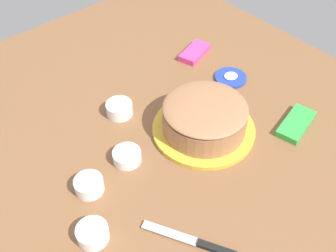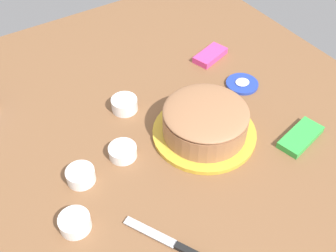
{
  "view_description": "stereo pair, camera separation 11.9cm",
  "coord_description": "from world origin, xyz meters",
  "px_view_note": "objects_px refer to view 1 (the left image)",
  "views": [
    {
      "loc": [
        -0.5,
        -0.66,
        0.89
      ],
      "look_at": [
        0.05,
        -0.03,
        0.04
      ],
      "focal_mm": 43.17,
      "sensor_mm": 36.0,
      "label": 1
    },
    {
      "loc": [
        -0.4,
        -0.73,
        0.89
      ],
      "look_at": [
        0.05,
        -0.03,
        0.04
      ],
      "focal_mm": 43.17,
      "sensor_mm": 36.0,
      "label": 2
    }
  ],
  "objects_px": {
    "sprinkle_bowl_pink": "(89,185)",
    "sprinkle_bowl_blue": "(127,156)",
    "frosted_cake": "(204,119)",
    "spreading_knife": "(197,242)",
    "sprinkle_bowl_rainbow": "(119,109)",
    "candy_box_lower": "(296,124)",
    "frosting_tub_lid": "(231,77)",
    "sprinkle_bowl_yellow": "(93,233)",
    "candy_box_upper": "(195,52)"
  },
  "relations": [
    {
      "from": "sprinkle_bowl_pink",
      "to": "sprinkle_bowl_blue",
      "type": "distance_m",
      "value": 0.14
    },
    {
      "from": "frosted_cake",
      "to": "spreading_knife",
      "type": "height_order",
      "value": "frosted_cake"
    },
    {
      "from": "frosted_cake",
      "to": "sprinkle_bowl_rainbow",
      "type": "bearing_deg",
      "value": 122.98
    },
    {
      "from": "spreading_knife",
      "to": "candy_box_lower",
      "type": "distance_m",
      "value": 0.51
    },
    {
      "from": "frosted_cake",
      "to": "sprinkle_bowl_pink",
      "type": "distance_m",
      "value": 0.38
    },
    {
      "from": "frosting_tub_lid",
      "to": "candy_box_lower",
      "type": "bearing_deg",
      "value": -93.81
    },
    {
      "from": "spreading_knife",
      "to": "sprinkle_bowl_pink",
      "type": "height_order",
      "value": "sprinkle_bowl_pink"
    },
    {
      "from": "frosted_cake",
      "to": "sprinkle_bowl_rainbow",
      "type": "relative_size",
      "value": 3.76
    },
    {
      "from": "sprinkle_bowl_yellow",
      "to": "candy_box_lower",
      "type": "xyz_separation_m",
      "value": [
        0.68,
        -0.09,
        -0.01
      ]
    },
    {
      "from": "frosted_cake",
      "to": "sprinkle_bowl_blue",
      "type": "relative_size",
      "value": 3.86
    },
    {
      "from": "frosting_tub_lid",
      "to": "candy_box_upper",
      "type": "bearing_deg",
      "value": 89.09
    },
    {
      "from": "candy_box_upper",
      "to": "candy_box_lower",
      "type": "bearing_deg",
      "value": -109.73
    },
    {
      "from": "sprinkle_bowl_yellow",
      "to": "candy_box_lower",
      "type": "bearing_deg",
      "value": -7.56
    },
    {
      "from": "frosting_tub_lid",
      "to": "candy_box_lower",
      "type": "height_order",
      "value": "candy_box_lower"
    },
    {
      "from": "sprinkle_bowl_rainbow",
      "to": "frosted_cake",
      "type": "bearing_deg",
      "value": -57.02
    },
    {
      "from": "sprinkle_bowl_rainbow",
      "to": "candy_box_lower",
      "type": "relative_size",
      "value": 0.54
    },
    {
      "from": "frosting_tub_lid",
      "to": "spreading_knife",
      "type": "height_order",
      "value": "frosting_tub_lid"
    },
    {
      "from": "sprinkle_bowl_yellow",
      "to": "candy_box_lower",
      "type": "relative_size",
      "value": 0.51
    },
    {
      "from": "frosted_cake",
      "to": "candy_box_lower",
      "type": "height_order",
      "value": "frosted_cake"
    },
    {
      "from": "candy_box_upper",
      "to": "spreading_knife",
      "type": "bearing_deg",
      "value": -150.28
    },
    {
      "from": "sprinkle_bowl_rainbow",
      "to": "spreading_knife",
      "type": "bearing_deg",
      "value": -104.79
    },
    {
      "from": "frosting_tub_lid",
      "to": "sprinkle_bowl_yellow",
      "type": "height_order",
      "value": "sprinkle_bowl_yellow"
    },
    {
      "from": "sprinkle_bowl_blue",
      "to": "frosting_tub_lid",
      "type": "bearing_deg",
      "value": 6.73
    },
    {
      "from": "sprinkle_bowl_rainbow",
      "to": "sprinkle_bowl_yellow",
      "type": "bearing_deg",
      "value": -134.65
    },
    {
      "from": "sprinkle_bowl_pink",
      "to": "frosted_cake",
      "type": "bearing_deg",
      "value": -6.4
    },
    {
      "from": "sprinkle_bowl_rainbow",
      "to": "candy_box_upper",
      "type": "xyz_separation_m",
      "value": [
        0.4,
        0.07,
        -0.01
      ]
    },
    {
      "from": "spreading_knife",
      "to": "candy_box_lower",
      "type": "relative_size",
      "value": 1.41
    },
    {
      "from": "frosting_tub_lid",
      "to": "candy_box_upper",
      "type": "height_order",
      "value": "candy_box_upper"
    },
    {
      "from": "candy_box_lower",
      "to": "sprinkle_bowl_rainbow",
      "type": "bearing_deg",
      "value": 120.19
    },
    {
      "from": "candy_box_lower",
      "to": "frosted_cake",
      "type": "bearing_deg",
      "value": 129.88
    },
    {
      "from": "spreading_knife",
      "to": "sprinkle_bowl_blue",
      "type": "xyz_separation_m",
      "value": [
        0.03,
        0.32,
        0.01
      ]
    },
    {
      "from": "spreading_knife",
      "to": "sprinkle_bowl_blue",
      "type": "height_order",
      "value": "sprinkle_bowl_blue"
    },
    {
      "from": "spreading_knife",
      "to": "frosted_cake",
      "type": "bearing_deg",
      "value": 43.09
    },
    {
      "from": "frosted_cake",
      "to": "sprinkle_bowl_pink",
      "type": "relative_size",
      "value": 4.0
    },
    {
      "from": "sprinkle_bowl_blue",
      "to": "candy_box_lower",
      "type": "height_order",
      "value": "sprinkle_bowl_blue"
    },
    {
      "from": "sprinkle_bowl_pink",
      "to": "sprinkle_bowl_blue",
      "type": "height_order",
      "value": "sprinkle_bowl_pink"
    },
    {
      "from": "frosted_cake",
      "to": "sprinkle_bowl_pink",
      "type": "xyz_separation_m",
      "value": [
        -0.38,
        0.04,
        -0.03
      ]
    },
    {
      "from": "frosted_cake",
      "to": "spreading_knife",
      "type": "xyz_separation_m",
      "value": [
        -0.28,
        -0.26,
        -0.05
      ]
    },
    {
      "from": "sprinkle_bowl_rainbow",
      "to": "frosting_tub_lid",
      "type": "bearing_deg",
      "value": -15.69
    },
    {
      "from": "sprinkle_bowl_pink",
      "to": "sprinkle_bowl_blue",
      "type": "relative_size",
      "value": 0.96
    },
    {
      "from": "frosted_cake",
      "to": "sprinkle_bowl_yellow",
      "type": "relative_size",
      "value": 3.96
    },
    {
      "from": "spreading_knife",
      "to": "frosting_tub_lid",
      "type": "bearing_deg",
      "value": 35.64
    },
    {
      "from": "spreading_knife",
      "to": "sprinkle_bowl_yellow",
      "type": "distance_m",
      "value": 0.25
    },
    {
      "from": "spreading_knife",
      "to": "sprinkle_bowl_yellow",
      "type": "bearing_deg",
      "value": 135.23
    },
    {
      "from": "sprinkle_bowl_blue",
      "to": "spreading_knife",
      "type": "bearing_deg",
      "value": -95.51
    },
    {
      "from": "sprinkle_bowl_blue",
      "to": "candy_box_upper",
      "type": "xyz_separation_m",
      "value": [
        0.49,
        0.24,
        -0.01
      ]
    },
    {
      "from": "spreading_knife",
      "to": "sprinkle_bowl_yellow",
      "type": "height_order",
      "value": "sprinkle_bowl_yellow"
    },
    {
      "from": "candy_box_lower",
      "to": "sprinkle_bowl_blue",
      "type": "bearing_deg",
      "value": 140.97
    },
    {
      "from": "candy_box_upper",
      "to": "sprinkle_bowl_rainbow",
      "type": "bearing_deg",
      "value": 173.45
    },
    {
      "from": "sprinkle_bowl_blue",
      "to": "candy_box_lower",
      "type": "bearing_deg",
      "value": -26.03
    }
  ]
}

